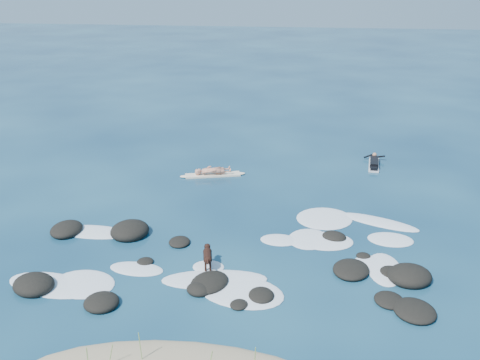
# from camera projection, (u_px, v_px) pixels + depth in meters

# --- Properties ---
(ground) EXTENTS (160.00, 160.00, 0.00)m
(ground) POSITION_uv_depth(u_px,v_px,m) (230.00, 241.00, 20.28)
(ground) COLOR #0A2642
(ground) RESTS_ON ground
(reef_rocks) EXTENTS (14.34, 6.51, 0.66)m
(reef_rocks) POSITION_uv_depth(u_px,v_px,m) (215.00, 265.00, 18.38)
(reef_rocks) COLOR black
(reef_rocks) RESTS_ON ground
(breaking_foam) EXTENTS (14.45, 8.61, 0.12)m
(breaking_foam) POSITION_uv_depth(u_px,v_px,m) (246.00, 255.00, 19.22)
(breaking_foam) COLOR white
(breaking_foam) RESTS_ON ground
(standing_surfer_rig) EXTENTS (3.23, 1.30, 1.87)m
(standing_surfer_rig) POSITION_uv_depth(u_px,v_px,m) (213.00, 162.00, 26.35)
(standing_surfer_rig) COLOR #F7E5C6
(standing_surfer_rig) RESTS_ON ground
(paddling_surfer_rig) EXTENTS (1.13, 2.54, 0.44)m
(paddling_surfer_rig) POSITION_uv_depth(u_px,v_px,m) (374.00, 163.00, 27.99)
(paddling_surfer_rig) COLOR silver
(paddling_surfer_rig) RESTS_ON ground
(dog) EXTENTS (0.46, 1.19, 0.76)m
(dog) POSITION_uv_depth(u_px,v_px,m) (208.00, 255.00, 18.25)
(dog) COLOR black
(dog) RESTS_ON ground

